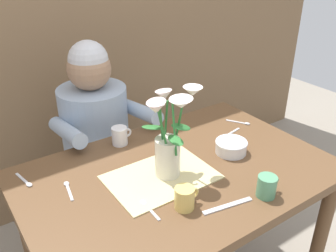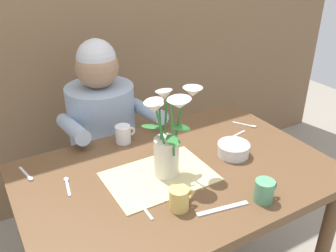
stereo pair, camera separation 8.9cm
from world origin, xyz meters
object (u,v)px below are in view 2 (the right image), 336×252
(ceramic_bowl, at_px, (234,149))
(ceramic_mug, at_px, (264,191))
(dinner_knife, at_px, (223,209))
(tea_cup, at_px, (123,134))
(seated_person, at_px, (105,146))
(coffee_cup, at_px, (179,199))
(flower_vase, at_px, (168,136))

(ceramic_bowl, distance_m, ceramic_mug, 0.30)
(dinner_knife, xyz_separation_m, tea_cup, (-0.10, 0.58, 0.04))
(seated_person, xyz_separation_m, coffee_cup, (-0.04, -0.81, 0.22))
(flower_vase, bearing_deg, ceramic_mug, -55.07)
(flower_vase, bearing_deg, coffee_cup, -109.45)
(ceramic_bowl, bearing_deg, dinner_knife, -134.85)
(dinner_knife, xyz_separation_m, ceramic_mug, (0.15, -0.03, 0.04))
(coffee_cup, bearing_deg, dinner_knife, -32.50)
(seated_person, distance_m, ceramic_bowl, 0.75)
(dinner_knife, relative_size, tea_cup, 2.04)
(ceramic_bowl, relative_size, dinner_knife, 0.72)
(ceramic_bowl, xyz_separation_m, coffee_cup, (-0.37, -0.17, 0.01))
(ceramic_bowl, distance_m, coffee_cup, 0.41)
(ceramic_mug, bearing_deg, flower_vase, 124.93)
(ceramic_bowl, bearing_deg, seated_person, 118.11)
(dinner_knife, bearing_deg, tea_cup, 110.01)
(seated_person, bearing_deg, ceramic_mug, -74.67)
(seated_person, distance_m, coffee_cup, 0.83)
(tea_cup, bearing_deg, flower_vase, -82.30)
(dinner_knife, bearing_deg, ceramic_bowl, 55.42)
(ceramic_bowl, bearing_deg, ceramic_mug, -109.18)
(seated_person, relative_size, dinner_knife, 5.97)
(ceramic_bowl, xyz_separation_m, dinner_knife, (-0.25, -0.25, -0.03))
(ceramic_mug, bearing_deg, dinner_knife, 167.93)
(dinner_knife, xyz_separation_m, coffee_cup, (-0.12, 0.08, 0.04))
(coffee_cup, bearing_deg, tea_cup, 87.34)
(tea_cup, bearing_deg, seated_person, 87.65)
(ceramic_bowl, bearing_deg, flower_vase, 177.20)
(seated_person, distance_m, dinner_knife, 0.91)
(tea_cup, bearing_deg, dinner_knife, -80.26)
(ceramic_bowl, relative_size, tea_cup, 1.46)
(seated_person, xyz_separation_m, ceramic_mug, (0.24, -0.92, 0.22))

